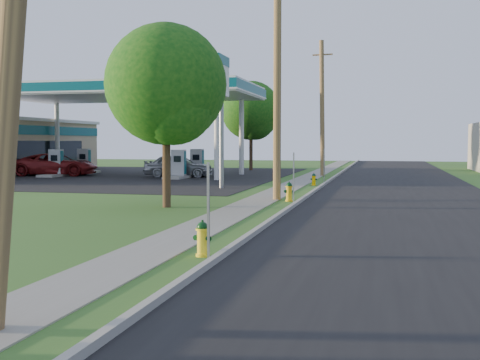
# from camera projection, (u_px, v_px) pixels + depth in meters

# --- Properties ---
(ground_plane) EXTENTS (140.00, 140.00, 0.00)m
(ground_plane) POSITION_uv_depth(u_px,v_px,m) (105.00, 315.00, 8.40)
(ground_plane) COLOR #31591C
(ground_plane) RESTS_ON ground
(road) EXTENTS (8.00, 120.00, 0.02)m
(road) POSITION_uv_depth(u_px,v_px,m) (411.00, 227.00, 17.04)
(road) COLOR black
(road) RESTS_ON ground
(curb) EXTENTS (0.15, 120.00, 0.15)m
(curb) POSITION_uv_depth(u_px,v_px,m) (272.00, 220.00, 17.97)
(curb) COLOR gray
(curb) RESTS_ON ground
(sidewalk) EXTENTS (1.50, 120.00, 0.03)m
(sidewalk) POSITION_uv_depth(u_px,v_px,m) (216.00, 220.00, 18.39)
(sidewalk) COLOR gray
(sidewalk) RESTS_ON ground
(forecourt) EXTENTS (26.00, 28.00, 0.02)m
(forecourt) POSITION_uv_depth(u_px,v_px,m) (102.00, 175.00, 43.19)
(forecourt) COLOR black
(forecourt) RESTS_ON ground
(utility_pole_mid) EXTENTS (1.40, 0.32, 9.80)m
(utility_pole_mid) POSITION_uv_depth(u_px,v_px,m) (277.00, 80.00, 24.71)
(utility_pole_mid) COLOR brown
(utility_pole_mid) RESTS_ON ground
(utility_pole_far) EXTENTS (1.40, 0.32, 9.50)m
(utility_pole_far) POSITION_uv_depth(u_px,v_px,m) (322.00, 108.00, 42.18)
(utility_pole_far) COLOR brown
(utility_pole_far) RESTS_ON ground
(sign_post_near) EXTENTS (0.05, 0.04, 2.00)m
(sign_post_near) POSITION_uv_depth(u_px,v_px,m) (208.00, 211.00, 12.35)
(sign_post_near) COLOR gray
(sign_post_near) RESTS_ON ground
(sign_post_mid) EXTENTS (0.05, 0.04, 2.00)m
(sign_post_mid) POSITION_uv_depth(u_px,v_px,m) (294.00, 178.00, 23.79)
(sign_post_mid) COLOR gray
(sign_post_mid) RESTS_ON ground
(sign_post_far) EXTENTS (0.05, 0.04, 2.00)m
(sign_post_far) POSITION_uv_depth(u_px,v_px,m) (324.00, 166.00, 35.63)
(sign_post_far) COLOR gray
(sign_post_far) RESTS_ON ground
(gas_canopy) EXTENTS (18.18, 9.18, 6.40)m
(gas_canopy) POSITION_uv_depth(u_px,v_px,m) (127.00, 92.00, 42.35)
(gas_canopy) COLOR silver
(gas_canopy) RESTS_ON ground
(fuel_pump_nw) EXTENTS (1.20, 3.20, 1.90)m
(fuel_pump_nw) POSITION_uv_depth(u_px,v_px,m) (56.00, 166.00, 41.79)
(fuel_pump_nw) COLOR gray
(fuel_pump_nw) RESTS_ON ground
(fuel_pump_ne) EXTENTS (1.20, 3.20, 1.90)m
(fuel_pump_ne) POSITION_uv_depth(u_px,v_px,m) (179.00, 168.00, 39.68)
(fuel_pump_ne) COLOR gray
(fuel_pump_ne) RESTS_ON ground
(fuel_pump_sw) EXTENTS (1.20, 3.20, 1.90)m
(fuel_pump_sw) POSITION_uv_depth(u_px,v_px,m) (84.00, 164.00, 45.67)
(fuel_pump_sw) COLOR gray
(fuel_pump_sw) RESTS_ON ground
(fuel_pump_se) EXTENTS (1.20, 3.20, 1.90)m
(fuel_pump_se) POSITION_uv_depth(u_px,v_px,m) (197.00, 165.00, 43.56)
(fuel_pump_se) COLOR gray
(fuel_pump_se) RESTS_ON ground
(price_pylon) EXTENTS (0.34, 2.04, 6.85)m
(price_pylon) POSITION_uv_depth(u_px,v_px,m) (221.00, 83.00, 30.93)
(price_pylon) COLOR gray
(price_pylon) RESTS_ON ground
(tree_verge) EXTENTS (4.45, 4.45, 6.75)m
(tree_verge) POSITION_uv_depth(u_px,v_px,m) (168.00, 89.00, 21.88)
(tree_verge) COLOR #3C291B
(tree_verge) RESTS_ON ground
(tree_lot) EXTENTS (4.98, 4.98, 7.55)m
(tree_lot) POSITION_uv_depth(u_px,v_px,m) (252.00, 113.00, 50.58)
(tree_lot) COLOR #3C291B
(tree_lot) RESTS_ON ground
(hydrant_near) EXTENTS (0.40, 0.36, 0.78)m
(hydrant_near) POSITION_uv_depth(u_px,v_px,m) (202.00, 239.00, 12.67)
(hydrant_near) COLOR yellow
(hydrant_near) RESTS_ON ground
(hydrant_mid) EXTENTS (0.42, 0.37, 0.81)m
(hydrant_mid) POSITION_uv_depth(u_px,v_px,m) (289.00, 192.00, 24.41)
(hydrant_mid) COLOR gold
(hydrant_mid) RESTS_ON ground
(hydrant_far) EXTENTS (0.36, 0.32, 0.69)m
(hydrant_far) POSITION_uv_depth(u_px,v_px,m) (314.00, 179.00, 33.30)
(hydrant_far) COLOR #F5B400
(hydrant_far) RESTS_ON ground
(car_red) EXTENTS (6.23, 3.84, 1.61)m
(car_red) POSITION_uv_depth(u_px,v_px,m) (56.00, 165.00, 42.72)
(car_red) COLOR maroon
(car_red) RESTS_ON ground
(car_silver) EXTENTS (4.83, 2.41, 1.58)m
(car_silver) POSITION_uv_depth(u_px,v_px,m) (178.00, 166.00, 41.00)
(car_silver) COLOR #A2A4A8
(car_silver) RESTS_ON ground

